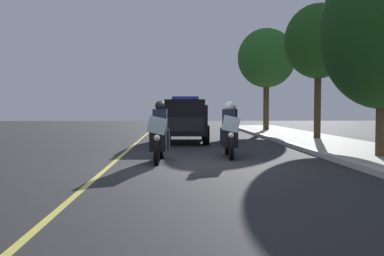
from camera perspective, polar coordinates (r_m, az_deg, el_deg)
name	(u,v)px	position (r m, az deg, el deg)	size (l,w,h in m)	color
ground_plane	(194,164)	(11.31, 0.30, -4.92)	(80.00, 80.00, 0.00)	#28282B
curb_strip	(341,160)	(12.17, 19.70, -4.19)	(48.00, 0.24, 0.15)	#B7B5AD
lane_stripe_center	(112,164)	(11.43, -10.95, -4.87)	(48.00, 0.12, 0.01)	#E0D14C
police_motorcycle_lead_left	(159,137)	(11.76, -4.49, -1.21)	(2.14, 0.60, 1.72)	black
police_motorcycle_lead_right	(229,134)	(12.87, 5.12, -0.88)	(2.14, 0.60, 1.72)	black
police_suv	(185,118)	(18.77, -0.92, 1.36)	(4.99, 2.27, 2.05)	black
cyclist_background	(234,121)	(22.65, 5.82, 1.00)	(1.76, 0.33, 1.69)	black
tree_mid_block	(383,31)	(13.66, 24.73, 11.95)	(3.60, 3.60, 5.94)	#4C3823
tree_far_back	(318,42)	(20.92, 16.94, 11.26)	(3.19, 3.19, 6.35)	#42301E
tree_behind_suv	(267,58)	(28.08, 10.18, 9.40)	(3.77, 3.77, 6.68)	#4C3823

